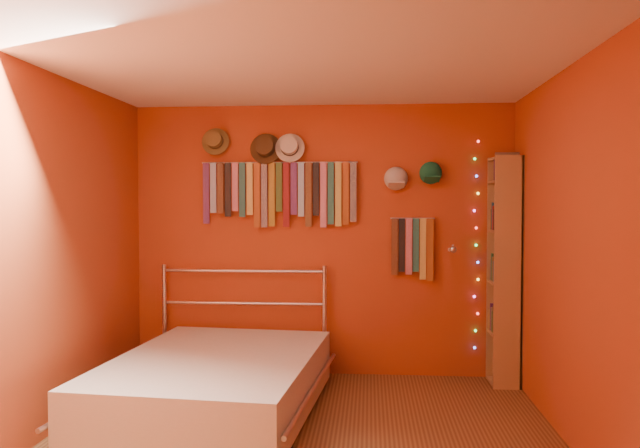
% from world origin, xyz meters
% --- Properties ---
extents(ground, '(3.50, 3.50, 0.00)m').
position_xyz_m(ground, '(0.00, 0.00, 0.00)').
color(ground, brown).
rests_on(ground, ground).
extents(back_wall, '(3.50, 0.02, 2.50)m').
position_xyz_m(back_wall, '(0.00, 1.75, 1.25)').
color(back_wall, '#9E3519').
rests_on(back_wall, ground).
extents(right_wall, '(0.02, 3.50, 2.50)m').
position_xyz_m(right_wall, '(1.75, 0.00, 1.25)').
color(right_wall, '#9E3519').
rests_on(right_wall, ground).
extents(left_wall, '(0.02, 3.50, 2.50)m').
position_xyz_m(left_wall, '(-1.75, 0.00, 1.25)').
color(left_wall, '#9E3519').
rests_on(left_wall, ground).
extents(ceiling, '(3.50, 3.50, 0.02)m').
position_xyz_m(ceiling, '(0.00, 0.00, 2.50)').
color(ceiling, white).
rests_on(ceiling, back_wall).
extents(tie_rack, '(1.45, 0.03, 0.60)m').
position_xyz_m(tie_rack, '(-0.37, 1.68, 1.71)').
color(tie_rack, silver).
rests_on(tie_rack, back_wall).
extents(small_tie_rack, '(0.40, 0.03, 0.57)m').
position_xyz_m(small_tie_rack, '(0.84, 1.68, 1.21)').
color(small_tie_rack, silver).
rests_on(small_tie_rack, back_wall).
extents(fedora_olive, '(0.26, 0.14, 0.25)m').
position_xyz_m(fedora_olive, '(-0.99, 1.66, 2.17)').
color(fedora_olive, brown).
rests_on(fedora_olive, back_wall).
extents(fedora_brown, '(0.29, 0.16, 0.29)m').
position_xyz_m(fedora_brown, '(-0.51, 1.65, 2.10)').
color(fedora_brown, '#402C16').
rests_on(fedora_brown, back_wall).
extents(fedora_white, '(0.27, 0.15, 0.27)m').
position_xyz_m(fedora_white, '(-0.29, 1.66, 2.11)').
color(fedora_white, silver).
rests_on(fedora_white, back_wall).
extents(cap_white, '(0.20, 0.25, 0.20)m').
position_xyz_m(cap_white, '(0.68, 1.70, 1.82)').
color(cap_white, beige).
rests_on(cap_white, back_wall).
extents(cap_green, '(0.19, 0.24, 0.19)m').
position_xyz_m(cap_green, '(0.99, 1.70, 1.87)').
color(cap_green, '#166542').
rests_on(cap_green, back_wall).
extents(fairy_lights, '(0.06, 0.02, 1.90)m').
position_xyz_m(fairy_lights, '(1.41, 1.71, 1.21)').
color(fairy_lights, '#FF3333').
rests_on(fairy_lights, back_wall).
extents(reading_lamp, '(0.06, 0.27, 0.08)m').
position_xyz_m(reading_lamp, '(1.17, 1.54, 1.19)').
color(reading_lamp, silver).
rests_on(reading_lamp, back_wall).
extents(bookshelf, '(0.25, 0.34, 2.00)m').
position_xyz_m(bookshelf, '(1.66, 1.53, 1.02)').
color(bookshelf, '#AA7C4D').
rests_on(bookshelf, ground).
extents(bed, '(1.71, 2.17, 1.02)m').
position_xyz_m(bed, '(-0.72, 0.59, 0.24)').
color(bed, silver).
rests_on(bed, ground).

